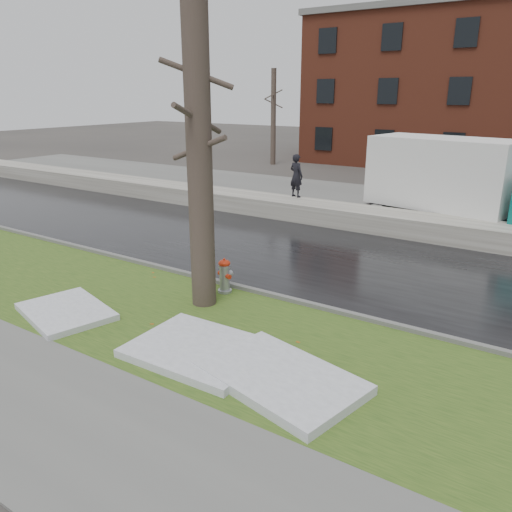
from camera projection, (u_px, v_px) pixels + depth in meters
The scene contains 16 objects.
ground at pixel (223, 305), 12.13m from camera, with size 120.00×120.00×0.00m, color #47423D.
verge at pixel (189, 323), 11.13m from camera, with size 60.00×4.50×0.04m, color #284617.
sidewalk at pixel (39, 406), 8.15m from camera, with size 60.00×3.00×0.05m, color slate.
road at pixel (309, 256), 15.70m from camera, with size 60.00×7.00×0.03m, color black.
parking_lot at pixel (396, 207), 22.46m from camera, with size 60.00×9.00×0.03m, color slate.
curb at pixel (246, 289), 12.90m from camera, with size 60.00×0.15×0.14m, color slate.
snowbank at pixel (360, 218), 18.93m from camera, with size 60.00×1.60×0.75m, color #BBB7AB.
bg_tree_left at pixel (273, 116), 34.82m from camera, with size 1.40×1.62×6.50m.
bg_tree_center at pixel (376, 116), 34.88m from camera, with size 1.40×1.62×6.50m.
fire_hydrant at pixel (225, 274), 12.65m from camera, with size 0.45×0.42×0.91m.
tree at pixel (199, 152), 11.01m from camera, with size 1.49×1.79×7.20m.
box_truck at pixel (469, 183), 18.26m from camera, with size 10.09×3.74×3.33m.
worker at pixel (296, 176), 20.63m from camera, with size 0.65×0.42×1.77m, color black.
snow_patch_near at pixel (199, 349), 9.76m from camera, with size 2.60×2.00×0.16m, color silver.
snow_patch_far at pixel (66, 311), 11.48m from camera, with size 2.20×1.60×0.14m, color silver.
snow_patch_side at pixel (281, 378), 8.77m from camera, with size 2.80×1.80×0.18m, color silver.
Camera 1 is at (6.79, -8.89, 4.91)m, focal length 35.00 mm.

